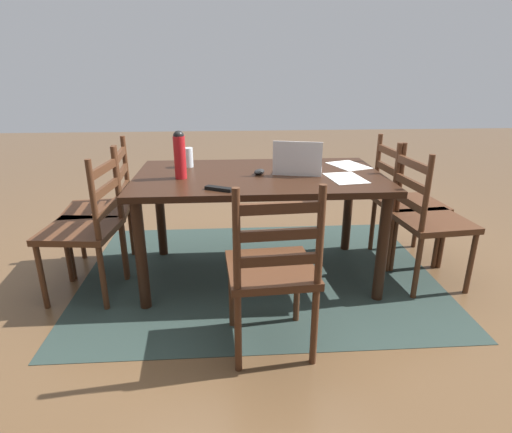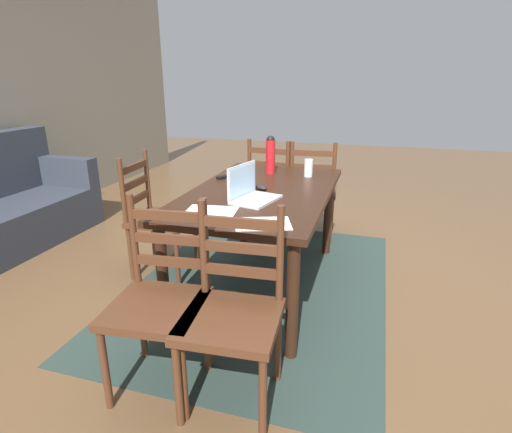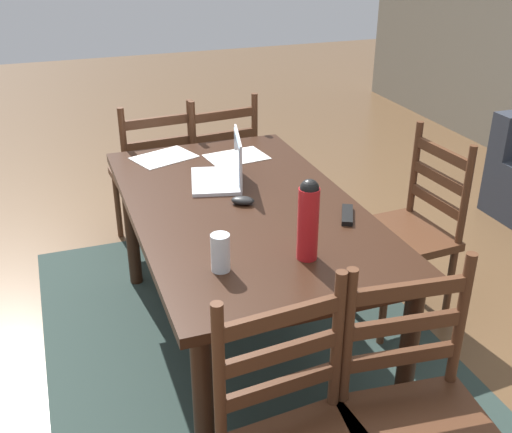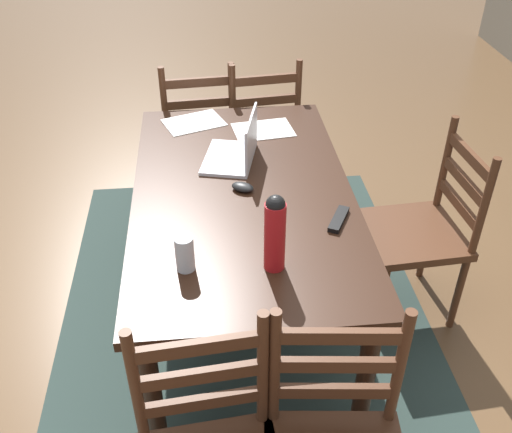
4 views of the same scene
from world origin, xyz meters
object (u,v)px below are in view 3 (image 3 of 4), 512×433
(chair_right_far, at_px, (420,426))
(computer_mouse, at_px, (243,201))
(dining_table, at_px, (243,223))
(chair_left_far, at_px, (215,170))
(tv_remote, at_px, (347,215))
(chair_left_near, at_px, (154,178))
(laptop, at_px, (225,170))
(water_bottle, at_px, (308,218))
(chair_far_head, at_px, (406,232))
(drinking_glass, at_px, (220,253))

(chair_right_far, relative_size, computer_mouse, 9.50)
(dining_table, relative_size, chair_left_far, 1.73)
(dining_table, bearing_deg, tv_remote, 54.06)
(chair_left_far, relative_size, chair_left_near, 1.00)
(laptop, bearing_deg, water_bottle, 5.15)
(water_bottle, bearing_deg, chair_far_head, 123.72)
(computer_mouse, bearing_deg, chair_left_far, -160.31)
(chair_left_near, xyz_separation_m, drinking_glass, (1.60, -0.06, 0.35))
(chair_left_far, relative_size, water_bottle, 3.12)
(chair_left_far, distance_m, tv_remote, 1.42)
(laptop, bearing_deg, dining_table, -0.52)
(chair_left_far, relative_size, laptop, 2.62)
(chair_far_head, xyz_separation_m, chair_left_near, (-1.11, -1.03, 0.00))
(chair_right_far, xyz_separation_m, drinking_glass, (-0.62, -0.44, 0.35))
(laptop, xyz_separation_m, drinking_glass, (0.75, -0.25, 0.01))
(computer_mouse, bearing_deg, chair_far_head, 119.95)
(chair_far_head, distance_m, tv_remote, 0.62)
(chair_left_near, xyz_separation_m, water_bottle, (1.62, 0.26, 0.44))
(chair_left_far, xyz_separation_m, computer_mouse, (1.12, -0.19, 0.30))
(chair_right_far, distance_m, chair_far_head, 1.29)
(chair_far_head, height_order, water_bottle, water_bottle)
(dining_table, distance_m, chair_right_far, 1.15)
(dining_table, height_order, water_bottle, water_bottle)
(dining_table, distance_m, drinking_glass, 0.57)
(chair_left_far, bearing_deg, laptop, -12.52)
(chair_left_far, xyz_separation_m, drinking_glass, (1.60, -0.44, 0.35))
(laptop, bearing_deg, computer_mouse, -0.72)
(chair_left_near, height_order, laptop, laptop)
(laptop, relative_size, drinking_glass, 2.64)
(dining_table, relative_size, chair_right_far, 1.73)
(chair_left_near, bearing_deg, drinking_glass, -2.11)
(chair_far_head, relative_size, laptop, 2.62)
(drinking_glass, bearing_deg, computer_mouse, 153.41)
(laptop, distance_m, tv_remote, 0.63)
(laptop, bearing_deg, drinking_glass, -18.28)
(chair_right_far, relative_size, water_bottle, 3.12)
(dining_table, height_order, chair_left_far, chair_left_far)
(dining_table, relative_size, computer_mouse, 16.48)
(chair_left_far, bearing_deg, dining_table, -9.81)
(chair_far_head, xyz_separation_m, computer_mouse, (0.01, -0.84, 0.30))
(chair_left_far, distance_m, chair_left_near, 0.38)
(dining_table, height_order, computer_mouse, computer_mouse)
(chair_left_near, bearing_deg, computer_mouse, 9.37)
(dining_table, height_order, drinking_glass, drinking_glass)
(water_bottle, distance_m, computer_mouse, 0.53)
(chair_left_near, relative_size, laptop, 2.62)
(dining_table, distance_m, computer_mouse, 0.11)
(dining_table, height_order, tv_remote, tv_remote)
(chair_right_far, bearing_deg, chair_left_near, -170.37)
(chair_left_far, height_order, chair_left_near, same)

